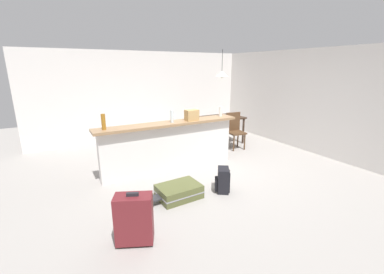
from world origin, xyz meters
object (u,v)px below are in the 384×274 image
(bottle_amber, at_px, (103,122))
(bottle_white, at_px, (221,112))
(bottle_clear, at_px, (172,116))
(dining_chair_near_partition, at_px, (235,129))
(pendant_lamp, at_px, (222,74))
(suitcase_upright_maroon, at_px, (134,219))
(grocery_bag, at_px, (192,115))
(dining_table, at_px, (222,120))
(backpack_black, at_px, (223,180))
(suitcase_flat_olive, at_px, (179,191))

(bottle_amber, relative_size, bottle_white, 1.35)
(bottle_clear, relative_size, dining_chair_near_partition, 0.26)
(dining_chair_near_partition, relative_size, pendant_lamp, 1.29)
(suitcase_upright_maroon, bearing_deg, bottle_clear, 53.33)
(bottle_white, distance_m, dining_chair_near_partition, 1.13)
(grocery_bag, xyz_separation_m, dining_table, (1.60, 1.14, -0.47))
(dining_table, relative_size, backpack_black, 2.62)
(bottle_white, distance_m, dining_table, 1.40)
(dining_chair_near_partition, relative_size, suitcase_upright_maroon, 1.39)
(dining_table, bearing_deg, bottle_white, -127.59)
(pendant_lamp, distance_m, backpack_black, 3.34)
(dining_table, bearing_deg, pendant_lamp, -162.83)
(bottle_clear, bearing_deg, dining_chair_near_partition, 15.84)
(bottle_amber, height_order, pendant_lamp, pendant_lamp)
(bottle_amber, distance_m, backpack_black, 2.30)
(bottle_clear, relative_size, dining_table, 0.22)
(grocery_bag, xyz_separation_m, backpack_black, (-0.09, -1.25, -0.92))
(dining_table, xyz_separation_m, suitcase_flat_olive, (-2.44, -2.23, -0.54))
(pendant_lamp, height_order, backpack_black, pendant_lamp)
(suitcase_flat_olive, height_order, suitcase_upright_maroon, suitcase_upright_maroon)
(bottle_white, height_order, dining_chair_near_partition, bottle_white)
(pendant_lamp, relative_size, backpack_black, 1.72)
(bottle_clear, bearing_deg, backpack_black, -74.76)
(backpack_black, bearing_deg, grocery_bag, 85.70)
(dining_table, bearing_deg, backpack_black, -125.20)
(dining_table, height_order, pendant_lamp, pendant_lamp)
(bottle_amber, height_order, bottle_clear, bottle_amber)
(dining_chair_near_partition, distance_m, pendant_lamp, 1.48)
(grocery_bag, distance_m, dining_table, 2.02)
(bottle_clear, xyz_separation_m, suitcase_flat_olive, (-0.41, -1.09, -1.02))
(dining_table, height_order, suitcase_upright_maroon, dining_table)
(pendant_lamp, bearing_deg, dining_chair_near_partition, -81.52)
(dining_chair_near_partition, relative_size, suitcase_flat_olive, 1.11)
(dining_chair_near_partition, bearing_deg, grocery_bag, -159.89)
(dining_table, relative_size, dining_chair_near_partition, 1.18)
(backpack_black, bearing_deg, bottle_white, 56.77)
(bottle_clear, distance_m, suitcase_flat_olive, 1.55)
(grocery_bag, bearing_deg, bottle_clear, 178.84)
(grocery_bag, relative_size, suitcase_flat_olive, 0.31)
(suitcase_flat_olive, distance_m, suitcase_upright_maroon, 1.22)
(dining_table, distance_m, suitcase_upright_maroon, 4.52)
(bottle_amber, distance_m, dining_chair_near_partition, 3.44)
(suitcase_upright_maroon, bearing_deg, bottle_amber, 87.73)
(grocery_bag, bearing_deg, backpack_black, -94.30)
(pendant_lamp, xyz_separation_m, suitcase_flat_olive, (-2.38, -2.21, -1.78))
(dining_chair_near_partition, height_order, backpack_black, dining_chair_near_partition)
(bottle_clear, xyz_separation_m, bottle_white, (1.23, 0.09, -0.02))
(dining_chair_near_partition, bearing_deg, dining_table, 91.75)
(bottle_amber, height_order, dining_table, bottle_amber)
(bottle_white, xyz_separation_m, pendant_lamp, (0.74, 1.03, 0.78))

